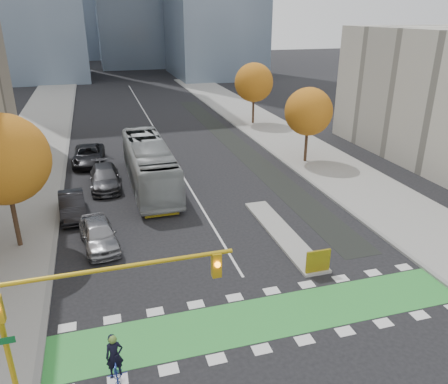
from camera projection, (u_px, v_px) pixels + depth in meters
ground at (280, 339)px, 19.17m from camera, size 300.00×300.00×0.00m
sidewalk_west at (13, 199)px, 33.36m from camera, size 7.00×120.00×0.15m
sidewalk_east at (329, 166)px, 40.41m from camera, size 7.00×120.00×0.15m
curb_west at (61, 194)px, 34.28m from camera, size 0.30×120.00×0.16m
curb_east at (295, 170)px, 39.50m from camera, size 0.30×120.00×0.16m
bike_crossing at (267, 317)px, 20.50m from camera, size 20.00×3.00×0.01m
centre_line at (154, 127)px, 54.66m from camera, size 0.15×70.00×0.01m
bike_lane_paint at (235, 144)px, 47.74m from camera, size 2.50×50.00×0.01m
median_island at (282, 233)px, 28.17m from camera, size 1.60×10.00×0.16m
hazard_board at (318, 261)px, 23.64m from camera, size 1.40×0.12×1.30m
tree_west at (3, 159)px, 24.55m from camera, size 5.20×5.20×8.22m
tree_east_near at (308, 112)px, 39.97m from camera, size 4.40×4.40×7.08m
tree_east_far at (254, 83)px, 54.15m from camera, size 4.80×4.80×7.65m
traffic_signal_west at (80, 300)px, 15.11m from camera, size 8.53×0.56×5.20m
cyclist at (116, 369)px, 16.49m from camera, size 0.85×2.08×2.35m
bus at (149, 164)px, 35.43m from camera, size 3.23×13.39×3.72m
parked_car_a at (99, 234)px, 26.46m from camera, size 2.63×5.14×1.68m
parked_car_b at (72, 205)px, 30.47m from camera, size 2.06×4.98×1.60m
parked_car_c at (105, 178)px, 35.53m from camera, size 2.33×5.71×1.66m
parked_car_d at (89, 155)px, 41.12m from camera, size 3.16×6.17×1.67m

